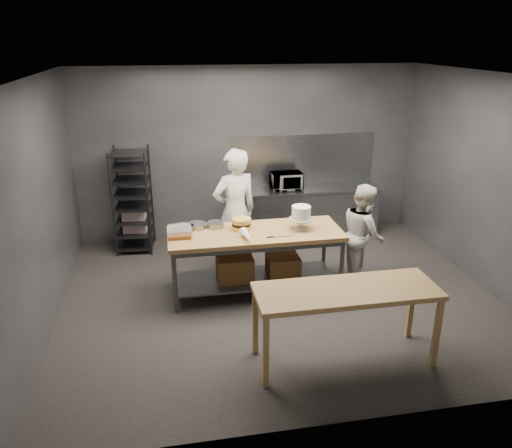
{
  "coord_description": "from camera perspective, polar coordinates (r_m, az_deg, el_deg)",
  "views": [
    {
      "loc": [
        -1.45,
        -6.06,
        3.46
      ],
      "look_at": [
        -0.3,
        0.18,
        1.05
      ],
      "focal_mm": 35.0,
      "sensor_mm": 36.0,
      "label": 1
    }
  ],
  "objects": [
    {
      "name": "frosted_cake_stand",
      "position": [
        6.92,
        5.19,
        1.1
      ],
      "size": [
        0.34,
        0.34,
        0.34
      ],
      "color": "#BDB097",
      "rests_on": "work_table"
    },
    {
      "name": "piping_bag",
      "position": [
        6.56,
        -1.02,
        -1.42
      ],
      "size": [
        0.16,
        0.39,
        0.12
      ],
      "primitive_type": "cone",
      "rotation": [
        1.57,
        0.0,
        0.11
      ],
      "color": "white",
      "rests_on": "work_table"
    },
    {
      "name": "microwave",
      "position": [
        8.83,
        3.49,
        4.93
      ],
      "size": [
        0.54,
        0.37,
        0.3
      ],
      "primitive_type": "imported",
      "color": "black",
      "rests_on": "back_counter"
    },
    {
      "name": "back_counter",
      "position": [
        9.11,
        5.77,
        1.41
      ],
      "size": [
        2.6,
        0.6,
        0.9
      ],
      "color": "slate",
      "rests_on": "ground"
    },
    {
      "name": "work_table",
      "position": [
        7.02,
        -0.08,
        -3.51
      ],
      "size": [
        2.4,
        0.9,
        0.92
      ],
      "color": "olive",
      "rests_on": "ground"
    },
    {
      "name": "splashback_panel",
      "position": [
        9.13,
        5.46,
        7.35
      ],
      "size": [
        2.6,
        0.02,
        0.9
      ],
      "primitive_type": "cube",
      "color": "slate",
      "rests_on": "back_counter"
    },
    {
      "name": "chef_right",
      "position": [
        7.43,
        12.13,
        -1.11
      ],
      "size": [
        0.62,
        0.76,
        1.49
      ],
      "primitive_type": "imported",
      "rotation": [
        0.0,
        0.0,
        1.5
      ],
      "color": "silver",
      "rests_on": "ground"
    },
    {
      "name": "offset_spatula",
      "position": [
        6.7,
        2.4,
        -1.46
      ],
      "size": [
        0.36,
        0.02,
        0.02
      ],
      "color": "slate",
      "rests_on": "work_table"
    },
    {
      "name": "pastry_clamshells",
      "position": [
        6.8,
        -8.72,
        -0.88
      ],
      "size": [
        0.32,
        0.35,
        0.11
      ],
      "color": "#99561E",
      "rests_on": "work_table"
    },
    {
      "name": "layer_cake",
      "position": [
        6.94,
        -1.7,
        0.02
      ],
      "size": [
        0.27,
        0.27,
        0.16
      ],
      "color": "gold",
      "rests_on": "work_table"
    },
    {
      "name": "speed_rack",
      "position": [
        8.59,
        -13.9,
        2.52
      ],
      "size": [
        0.65,
        0.7,
        1.75
      ],
      "color": "black",
      "rests_on": "ground"
    },
    {
      "name": "chef_behind",
      "position": [
        7.51,
        -2.41,
        1.41
      ],
      "size": [
        0.81,
        0.66,
        1.94
      ],
      "primitive_type": "imported",
      "rotation": [
        0.0,
        0.0,
        3.45
      ],
      "color": "white",
      "rests_on": "ground"
    },
    {
      "name": "cake_pans",
      "position": [
        7.01,
        -6.76,
        -0.26
      ],
      "size": [
        0.71,
        0.33,
        0.07
      ],
      "color": "gray",
      "rests_on": "work_table"
    },
    {
      "name": "near_counter",
      "position": [
        5.55,
        10.29,
        -8.09
      ],
      "size": [
        2.0,
        0.7,
        0.9
      ],
      "color": "olive",
      "rests_on": "ground"
    },
    {
      "name": "ground",
      "position": [
        7.13,
        2.65,
        -8.27
      ],
      "size": [
        6.0,
        6.0,
        0.0
      ],
      "primitive_type": "plane",
      "color": "black",
      "rests_on": "ground"
    },
    {
      "name": "back_wall",
      "position": [
        8.9,
        -0.82,
        8.08
      ],
      "size": [
        6.0,
        0.04,
        3.0
      ],
      "primitive_type": "cube",
      "color": "#4C4F54",
      "rests_on": "ground"
    }
  ]
}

